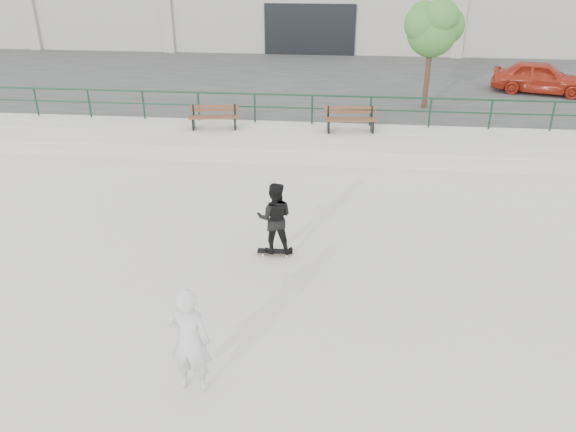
# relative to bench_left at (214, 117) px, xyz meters

# --- Properties ---
(ground) EXTENTS (120.00, 120.00, 0.00)m
(ground) POSITION_rel_bench_left_xyz_m (2.26, -9.96, -0.88)
(ground) COLOR #B4AFA5
(ground) RESTS_ON ground
(ledge) EXTENTS (30.00, 3.00, 0.50)m
(ledge) POSITION_rel_bench_left_xyz_m (2.26, -0.46, -0.63)
(ledge) COLOR #B1ABA2
(ledge) RESTS_ON ground
(parking_strip) EXTENTS (60.00, 14.00, 0.50)m
(parking_strip) POSITION_rel_bench_left_xyz_m (2.26, 8.04, -0.63)
(parking_strip) COLOR #353535
(parking_strip) RESTS_ON ground
(railing) EXTENTS (28.00, 0.06, 1.03)m
(railing) POSITION_rel_bench_left_xyz_m (2.26, 0.84, 0.36)
(railing) COLOR #143923
(railing) RESTS_ON ledge
(bench_left) EXTENTS (1.74, 0.74, 0.78)m
(bench_left) POSITION_rel_bench_left_xyz_m (0.00, 0.00, 0.00)
(bench_left) COLOR #55351D
(bench_left) RESTS_ON ledge
(bench_right) EXTENTS (1.80, 0.70, 0.81)m
(bench_right) POSITION_rel_bench_left_xyz_m (4.59, 0.14, 0.02)
(bench_right) COLOR #55351D
(bench_right) RESTS_ON ledge
(tree) EXTENTS (2.23, 1.98, 3.97)m
(tree) POSITION_rel_bench_left_xyz_m (7.42, 3.43, 2.59)
(tree) COLOR #4E3227
(tree) RESTS_ON parking_strip
(red_car) EXTENTS (4.11, 2.52, 1.31)m
(red_car) POSITION_rel_bench_left_xyz_m (12.40, 6.23, 0.27)
(red_car) COLOR #A12513
(red_car) RESTS_ON parking_strip
(skateboard) EXTENTS (0.79, 0.24, 0.09)m
(skateboard) POSITION_rel_bench_left_xyz_m (3.00, -7.45, -0.81)
(skateboard) COLOR black
(skateboard) RESTS_ON ground
(standing_skater) EXTENTS (0.81, 0.64, 1.61)m
(standing_skater) POSITION_rel_bench_left_xyz_m (3.00, -7.45, 0.02)
(standing_skater) COLOR black
(standing_skater) RESTS_ON skateboard
(seated_skater) EXTENTS (0.69, 0.48, 1.79)m
(seated_skater) POSITION_rel_bench_left_xyz_m (2.25, -11.64, 0.01)
(seated_skater) COLOR silver
(seated_skater) RESTS_ON ground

